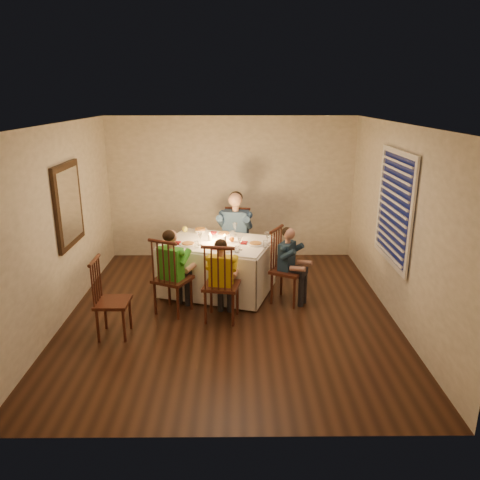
{
  "coord_description": "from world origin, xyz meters",
  "views": [
    {
      "loc": [
        0.09,
        -6.0,
        2.96
      ],
      "look_at": [
        0.14,
        0.15,
        1.04
      ],
      "focal_mm": 35.0,
      "sensor_mm": 36.0,
      "label": 1
    }
  ],
  "objects_px": {
    "adult": "(236,273)",
    "child_green": "(174,311)",
    "chair_near_left": "(174,311)",
    "child_teal": "(287,301)",
    "child_yellow": "(222,319)",
    "chair_near_right": "(222,319)",
    "serving_bowl": "(200,231)",
    "dining_table": "(217,256)",
    "chair_adult": "(236,273)",
    "chair_extra": "(116,335)",
    "chair_end": "(287,301)"
  },
  "relations": [
    {
      "from": "chair_near_right",
      "to": "serving_bowl",
      "type": "bearing_deg",
      "value": -65.22
    },
    {
      "from": "chair_extra",
      "to": "serving_bowl",
      "type": "xyz_separation_m",
      "value": [
        0.97,
        1.86,
        0.85
      ]
    },
    {
      "from": "chair_end",
      "to": "serving_bowl",
      "type": "bearing_deg",
      "value": 85.12
    },
    {
      "from": "chair_near_left",
      "to": "child_teal",
      "type": "distance_m",
      "value": 1.68
    },
    {
      "from": "chair_adult",
      "to": "child_yellow",
      "type": "xyz_separation_m",
      "value": [
        -0.19,
        -1.74,
        0.0
      ]
    },
    {
      "from": "adult",
      "to": "child_teal",
      "type": "height_order",
      "value": "adult"
    },
    {
      "from": "dining_table",
      "to": "chair_end",
      "type": "xyz_separation_m",
      "value": [
        1.05,
        -0.37,
        -0.59
      ]
    },
    {
      "from": "chair_near_left",
      "to": "child_green",
      "type": "bearing_deg",
      "value": -0.0
    },
    {
      "from": "dining_table",
      "to": "chair_near_left",
      "type": "bearing_deg",
      "value": -112.24
    },
    {
      "from": "dining_table",
      "to": "child_yellow",
      "type": "xyz_separation_m",
      "value": [
        0.09,
        -0.94,
        -0.59
      ]
    },
    {
      "from": "dining_table",
      "to": "child_yellow",
      "type": "distance_m",
      "value": 1.11
    },
    {
      "from": "chair_adult",
      "to": "serving_bowl",
      "type": "distance_m",
      "value": 1.07
    },
    {
      "from": "child_yellow",
      "to": "child_teal",
      "type": "height_order",
      "value": "child_yellow"
    },
    {
      "from": "child_green",
      "to": "child_yellow",
      "type": "relative_size",
      "value": 1.05
    },
    {
      "from": "adult",
      "to": "child_yellow",
      "type": "bearing_deg",
      "value": -83.96
    },
    {
      "from": "child_yellow",
      "to": "chair_near_right",
      "type": "bearing_deg",
      "value": -0.0
    },
    {
      "from": "chair_adult",
      "to": "chair_near_left",
      "type": "xyz_separation_m",
      "value": [
        -0.87,
        -1.5,
        0.0
      ]
    },
    {
      "from": "child_green",
      "to": "child_yellow",
      "type": "xyz_separation_m",
      "value": [
        0.69,
        -0.23,
        0.0
      ]
    },
    {
      "from": "adult",
      "to": "child_green",
      "type": "xyz_separation_m",
      "value": [
        -0.87,
        -1.5,
        0.0
      ]
    },
    {
      "from": "chair_near_left",
      "to": "child_green",
      "type": "relative_size",
      "value": 0.92
    },
    {
      "from": "chair_near_right",
      "to": "chair_extra",
      "type": "xyz_separation_m",
      "value": [
        -1.35,
        -0.44,
        0.0
      ]
    },
    {
      "from": "child_green",
      "to": "chair_near_right",
      "type": "bearing_deg",
      "value": -172.95
    },
    {
      "from": "chair_near_left",
      "to": "chair_end",
      "type": "xyz_separation_m",
      "value": [
        1.65,
        0.33,
        0.0
      ]
    },
    {
      "from": "chair_near_left",
      "to": "serving_bowl",
      "type": "distance_m",
      "value": 1.49
    },
    {
      "from": "child_green",
      "to": "dining_table",
      "type": "bearing_deg",
      "value": -104.44
    },
    {
      "from": "chair_end",
      "to": "chair_extra",
      "type": "xyz_separation_m",
      "value": [
        -2.31,
        -1.01,
        0.0
      ]
    },
    {
      "from": "dining_table",
      "to": "serving_bowl",
      "type": "distance_m",
      "value": 0.62
    },
    {
      "from": "chair_extra",
      "to": "serving_bowl",
      "type": "height_order",
      "value": "serving_bowl"
    },
    {
      "from": "adult",
      "to": "child_green",
      "type": "height_order",
      "value": "adult"
    },
    {
      "from": "dining_table",
      "to": "chair_near_left",
      "type": "xyz_separation_m",
      "value": [
        -0.6,
        -0.71,
        -0.59
      ]
    },
    {
      "from": "chair_adult",
      "to": "chair_near_right",
      "type": "height_order",
      "value": "same"
    },
    {
      "from": "dining_table",
      "to": "chair_near_right",
      "type": "height_order",
      "value": "dining_table"
    },
    {
      "from": "dining_table",
      "to": "child_teal",
      "type": "distance_m",
      "value": 1.26
    },
    {
      "from": "child_teal",
      "to": "serving_bowl",
      "type": "xyz_separation_m",
      "value": [
        -1.34,
        0.86,
        0.85
      ]
    },
    {
      "from": "chair_near_left",
      "to": "serving_bowl",
      "type": "bearing_deg",
      "value": -78.72
    },
    {
      "from": "chair_extra",
      "to": "child_yellow",
      "type": "height_order",
      "value": "child_yellow"
    },
    {
      "from": "chair_adult",
      "to": "chair_end",
      "type": "distance_m",
      "value": 1.4
    },
    {
      "from": "chair_near_left",
      "to": "chair_extra",
      "type": "xyz_separation_m",
      "value": [
        -0.66,
        -0.67,
        0.0
      ]
    },
    {
      "from": "chair_extra",
      "to": "adult",
      "type": "height_order",
      "value": "adult"
    },
    {
      "from": "chair_end",
      "to": "adult",
      "type": "xyz_separation_m",
      "value": [
        -0.77,
        1.17,
        0.0
      ]
    },
    {
      "from": "child_teal",
      "to": "adult",
      "type": "bearing_deg",
      "value": 61.22
    },
    {
      "from": "dining_table",
      "to": "chair_adult",
      "type": "bearing_deg",
      "value": 88.93
    },
    {
      "from": "chair_near_left",
      "to": "child_teal",
      "type": "bearing_deg",
      "value": -142.77
    },
    {
      "from": "chair_end",
      "to": "child_yellow",
      "type": "xyz_separation_m",
      "value": [
        -0.96,
        -0.57,
        0.0
      ]
    },
    {
      "from": "chair_near_right",
      "to": "serving_bowl",
      "type": "relative_size",
      "value": 5.26
    },
    {
      "from": "chair_end",
      "to": "serving_bowl",
      "type": "relative_size",
      "value": 5.26
    },
    {
      "from": "chair_near_left",
      "to": "child_yellow",
      "type": "relative_size",
      "value": 0.96
    },
    {
      "from": "chair_near_left",
      "to": "child_teal",
      "type": "xyz_separation_m",
      "value": [
        1.65,
        0.33,
        0.0
      ]
    },
    {
      "from": "child_yellow",
      "to": "child_teal",
      "type": "bearing_deg",
      "value": -139.58
    },
    {
      "from": "chair_end",
      "to": "child_green",
      "type": "xyz_separation_m",
      "value": [
        -1.65,
        -0.33,
        0.0
      ]
    }
  ]
}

